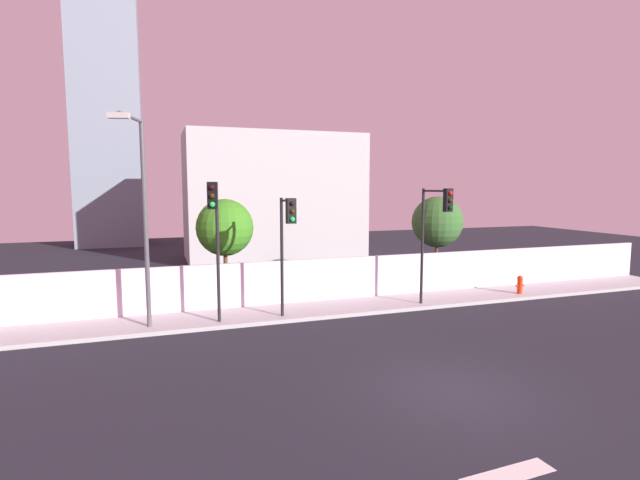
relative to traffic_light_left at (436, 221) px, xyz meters
name	(u,v)px	position (x,y,z in m)	size (l,w,h in m)	color
ground_plane	(455,391)	(-3.73, -6.80, -3.67)	(80.00, 80.00, 0.00)	#202029
sidewalk	(336,308)	(-3.73, 1.40, -3.59)	(36.00, 2.40, 0.15)	#ACACAC
perimeter_wall	(325,279)	(-3.73, 2.69, -2.62)	(36.00, 0.18, 1.80)	silver
traffic_light_left	(436,221)	(0.00, 0.00, 0.00)	(0.48, 1.66, 4.81)	black
traffic_light_center	(215,223)	(-8.64, 0.21, 0.13)	(0.50, 1.30, 5.03)	black
traffic_light_right	(287,231)	(-6.08, 0.25, -0.26)	(0.36, 1.17, 4.47)	black
street_lamp_curbside	(142,207)	(-10.99, 0.66, 0.69)	(0.97, 2.25, 7.08)	#4C4C51
fire_hydrant	(520,284)	(5.12, 0.86, -3.07)	(0.44, 0.26, 0.84)	red
roadside_tree_leftmost	(225,228)	(-7.78, 4.16, -0.39)	(2.45, 2.45, 4.52)	brown
roadside_tree_midleft	(437,222)	(2.79, 4.16, -0.39)	(2.55, 2.55, 4.56)	brown
low_building_distant	(274,197)	(-2.60, 16.69, 0.69)	(12.15, 6.00, 8.71)	#B1B1B1
tower_on_skyline	(105,74)	(-14.18, 28.69, 10.87)	(5.42, 5.00, 29.07)	gray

